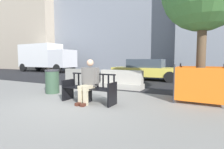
{
  "coord_description": "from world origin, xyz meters",
  "views": [
    {
      "loc": [
        3.42,
        -3.85,
        1.29
      ],
      "look_at": [
        0.28,
        1.92,
        0.75
      ],
      "focal_mm": 28.0,
      "sensor_mm": 36.0,
      "label": 1
    }
  ],
  "objects_px": {
    "delivery_truck": "(45,57)",
    "street_bench": "(89,89)",
    "jersey_barrier_centre": "(121,81)",
    "trash_bin": "(52,81)",
    "car_taxi_near": "(148,70)",
    "jersey_barrier_left": "(82,79)",
    "construction_fence": "(200,83)",
    "seated_person": "(89,80)"
  },
  "relations": [
    {
      "from": "street_bench",
      "to": "trash_bin",
      "type": "height_order",
      "value": "trash_bin"
    },
    {
      "from": "construction_fence",
      "to": "delivery_truck",
      "type": "distance_m",
      "value": 17.35
    },
    {
      "from": "trash_bin",
      "to": "jersey_barrier_centre",
      "type": "bearing_deg",
      "value": 50.64
    },
    {
      "from": "jersey_barrier_left",
      "to": "seated_person",
      "type": "bearing_deg",
      "value": -48.54
    },
    {
      "from": "delivery_truck",
      "to": "street_bench",
      "type": "bearing_deg",
      "value": -36.16
    },
    {
      "from": "seated_person",
      "to": "jersey_barrier_left",
      "type": "bearing_deg",
      "value": 131.46
    },
    {
      "from": "street_bench",
      "to": "construction_fence",
      "type": "bearing_deg",
      "value": 31.52
    },
    {
      "from": "jersey_barrier_centre",
      "to": "trash_bin",
      "type": "height_order",
      "value": "trash_bin"
    },
    {
      "from": "seated_person",
      "to": "trash_bin",
      "type": "height_order",
      "value": "seated_person"
    },
    {
      "from": "jersey_barrier_centre",
      "to": "delivery_truck",
      "type": "bearing_deg",
      "value": 152.62
    },
    {
      "from": "seated_person",
      "to": "delivery_truck",
      "type": "height_order",
      "value": "delivery_truck"
    },
    {
      "from": "jersey_barrier_left",
      "to": "trash_bin",
      "type": "relative_size",
      "value": 2.18
    },
    {
      "from": "seated_person",
      "to": "construction_fence",
      "type": "bearing_deg",
      "value": 32.63
    },
    {
      "from": "jersey_barrier_left",
      "to": "delivery_truck",
      "type": "bearing_deg",
      "value": 147.58
    },
    {
      "from": "car_taxi_near",
      "to": "trash_bin",
      "type": "bearing_deg",
      "value": -106.98
    },
    {
      "from": "seated_person",
      "to": "jersey_barrier_left",
      "type": "height_order",
      "value": "seated_person"
    },
    {
      "from": "jersey_barrier_left",
      "to": "car_taxi_near",
      "type": "bearing_deg",
      "value": 60.86
    },
    {
      "from": "street_bench",
      "to": "delivery_truck",
      "type": "bearing_deg",
      "value": 143.84
    },
    {
      "from": "jersey_barrier_left",
      "to": "street_bench",
      "type": "bearing_deg",
      "value": -48.38
    },
    {
      "from": "car_taxi_near",
      "to": "jersey_barrier_left",
      "type": "bearing_deg",
      "value": -119.14
    },
    {
      "from": "jersey_barrier_left",
      "to": "trash_bin",
      "type": "bearing_deg",
      "value": -81.74
    },
    {
      "from": "jersey_barrier_centre",
      "to": "jersey_barrier_left",
      "type": "bearing_deg",
      "value": -178.76
    },
    {
      "from": "jersey_barrier_centre",
      "to": "seated_person",
      "type": "bearing_deg",
      "value": -84.12
    },
    {
      "from": "seated_person",
      "to": "jersey_barrier_left",
      "type": "xyz_separation_m",
      "value": [
        -2.51,
        2.84,
        -0.35
      ]
    },
    {
      "from": "jersey_barrier_centre",
      "to": "car_taxi_near",
      "type": "bearing_deg",
      "value": 89.56
    },
    {
      "from": "street_bench",
      "to": "delivery_truck",
      "type": "height_order",
      "value": "delivery_truck"
    },
    {
      "from": "jersey_barrier_left",
      "to": "delivery_truck",
      "type": "height_order",
      "value": "delivery_truck"
    },
    {
      "from": "street_bench",
      "to": "delivery_truck",
      "type": "distance_m",
      "value": 15.75
    },
    {
      "from": "jersey_barrier_centre",
      "to": "delivery_truck",
      "type": "distance_m",
      "value": 14.04
    },
    {
      "from": "construction_fence",
      "to": "delivery_truck",
      "type": "height_order",
      "value": "delivery_truck"
    },
    {
      "from": "jersey_barrier_left",
      "to": "car_taxi_near",
      "type": "relative_size",
      "value": 0.43
    },
    {
      "from": "construction_fence",
      "to": "car_taxi_near",
      "type": "bearing_deg",
      "value": 122.65
    },
    {
      "from": "street_bench",
      "to": "trash_bin",
      "type": "distance_m",
      "value": 2.22
    },
    {
      "from": "construction_fence",
      "to": "street_bench",
      "type": "bearing_deg",
      "value": -148.48
    },
    {
      "from": "seated_person",
      "to": "construction_fence",
      "type": "height_order",
      "value": "seated_person"
    },
    {
      "from": "delivery_truck",
      "to": "construction_fence",
      "type": "bearing_deg",
      "value": -25.44
    },
    {
      "from": "street_bench",
      "to": "construction_fence",
      "type": "distance_m",
      "value": 3.49
    },
    {
      "from": "street_bench",
      "to": "jersey_barrier_centre",
      "type": "xyz_separation_m",
      "value": [
        -0.26,
        2.84,
        -0.06
      ]
    },
    {
      "from": "jersey_barrier_centre",
      "to": "car_taxi_near",
      "type": "height_order",
      "value": "car_taxi_near"
    },
    {
      "from": "street_bench",
      "to": "jersey_barrier_centre",
      "type": "distance_m",
      "value": 2.85
    },
    {
      "from": "jersey_barrier_centre",
      "to": "delivery_truck",
      "type": "relative_size",
      "value": 0.3
    },
    {
      "from": "trash_bin",
      "to": "jersey_barrier_left",
      "type": "bearing_deg",
      "value": 98.26
    }
  ]
}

